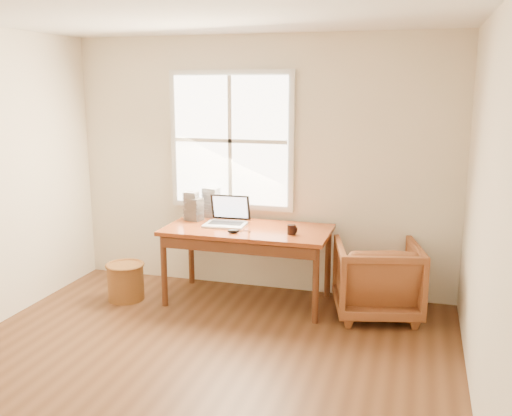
{
  "coord_description": "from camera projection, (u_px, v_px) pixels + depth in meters",
  "views": [
    {
      "loc": [
        1.57,
        -3.32,
        2.11
      ],
      "look_at": [
        0.13,
        1.65,
        0.99
      ],
      "focal_mm": 40.0,
      "sensor_mm": 36.0,
      "label": 1
    }
  ],
  "objects": [
    {
      "name": "cd_stack_a",
      "position": [
        212.0,
        202.0,
        5.96
      ],
      "size": [
        0.18,
        0.16,
        0.31
      ],
      "primitive_type": "cube",
      "rotation": [
        0.0,
        0.0,
        -0.17
      ],
      "color": "silver",
      "rests_on": "desk"
    },
    {
      "name": "coffee_mug",
      "position": [
        291.0,
        230.0,
        5.28
      ],
      "size": [
        0.09,
        0.09,
        0.09
      ],
      "primitive_type": "cylinder",
      "rotation": [
        0.0,
        0.0,
        0.14
      ],
      "color": "black",
      "rests_on": "desk"
    },
    {
      "name": "cd_stack_b",
      "position": [
        194.0,
        209.0,
        5.82
      ],
      "size": [
        0.18,
        0.16,
        0.23
      ],
      "primitive_type": "cube",
      "rotation": [
        0.0,
        0.0,
        -0.23
      ],
      "color": "#25252A",
      "rests_on": "desk"
    },
    {
      "name": "cd_stack_d",
      "position": [
        223.0,
        209.0,
        5.95
      ],
      "size": [
        0.14,
        0.12,
        0.17
      ],
      "primitive_type": "cube",
      "rotation": [
        0.0,
        0.0,
        -0.04
      ],
      "color": "#B0B6BC",
      "rests_on": "desk"
    },
    {
      "name": "mouse",
      "position": [
        233.0,
        231.0,
        5.33
      ],
      "size": [
        0.13,
        0.1,
        0.04
      ],
      "primitive_type": "ellipsoid",
      "rotation": [
        0.0,
        0.0,
        0.33
      ],
      "color": "black",
      "rests_on": "desk"
    },
    {
      "name": "laptop",
      "position": [
        225.0,
        212.0,
        5.57
      ],
      "size": [
        0.39,
        0.41,
        0.28
      ],
      "primitive_type": null,
      "rotation": [
        0.0,
        0.0,
        0.04
      ],
      "color": "silver",
      "rests_on": "desk"
    },
    {
      "name": "room_shell",
      "position": [
        174.0,
        203.0,
        3.87
      ],
      "size": [
        4.04,
        4.54,
        2.64
      ],
      "color": "brown",
      "rests_on": "ground"
    },
    {
      "name": "wicker_stool",
      "position": [
        126.0,
        282.0,
        5.69
      ],
      "size": [
        0.39,
        0.39,
        0.36
      ],
      "primitive_type": "cylinder",
      "rotation": [
        0.0,
        0.0,
        0.11
      ],
      "color": "brown",
      "rests_on": "room_shell"
    },
    {
      "name": "cd_stack_c",
      "position": [
        191.0,
        206.0,
        5.83
      ],
      "size": [
        0.13,
        0.12,
        0.29
      ],
      "primitive_type": "cube",
      "rotation": [
        0.0,
        0.0,
        -0.01
      ],
      "color": "#A4A5B1",
      "rests_on": "desk"
    },
    {
      "name": "armchair",
      "position": [
        377.0,
        279.0,
        5.27
      ],
      "size": [
        0.91,
        0.93,
        0.7
      ],
      "primitive_type": "imported",
      "rotation": [
        0.0,
        0.0,
        3.37
      ],
      "color": "brown",
      "rests_on": "room_shell"
    },
    {
      "name": "desk",
      "position": [
        248.0,
        230.0,
        5.53
      ],
      "size": [
        1.6,
        0.8,
        0.04
      ],
      "primitive_type": "cube",
      "color": "brown",
      "rests_on": "room_shell"
    }
  ]
}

